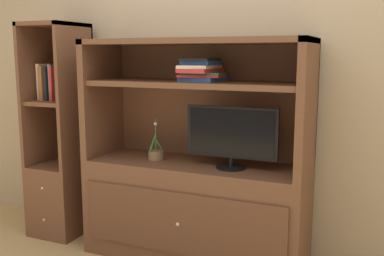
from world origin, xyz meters
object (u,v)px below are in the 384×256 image
(media_console, at_px, (195,188))
(magazine_stack, at_px, (202,71))
(tv_monitor, at_px, (231,135))
(bookshelf_tall, at_px, (61,163))
(upright_book_row, at_px, (51,83))
(potted_plant, at_px, (156,154))

(media_console, distance_m, magazine_stack, 0.81)
(magazine_stack, bearing_deg, tv_monitor, -9.64)
(bookshelf_tall, distance_m, upright_book_row, 0.64)
(tv_monitor, distance_m, magazine_stack, 0.47)
(potted_plant, xyz_separation_m, magazine_stack, (0.34, 0.02, 0.59))
(tv_monitor, height_order, magazine_stack, magazine_stack)
(magazine_stack, distance_m, bookshelf_tall, 1.43)
(magazine_stack, distance_m, upright_book_row, 1.27)
(potted_plant, xyz_separation_m, bookshelf_tall, (-0.87, 0.02, -0.16))
(bookshelf_tall, height_order, upright_book_row, bookshelf_tall)
(media_console, height_order, upright_book_row, media_console)
(potted_plant, bearing_deg, bookshelf_tall, 178.36)
(media_console, height_order, bookshelf_tall, bookshelf_tall)
(tv_monitor, bearing_deg, bookshelf_tall, 178.14)
(potted_plant, height_order, bookshelf_tall, bookshelf_tall)
(magazine_stack, bearing_deg, upright_book_row, -179.93)
(tv_monitor, bearing_deg, potted_plant, 177.80)
(media_console, relative_size, tv_monitor, 2.50)
(tv_monitor, height_order, potted_plant, tv_monitor)
(magazine_stack, bearing_deg, potted_plant, -177.34)
(tv_monitor, xyz_separation_m, potted_plant, (-0.57, 0.02, -0.18))
(potted_plant, height_order, magazine_stack, magazine_stack)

